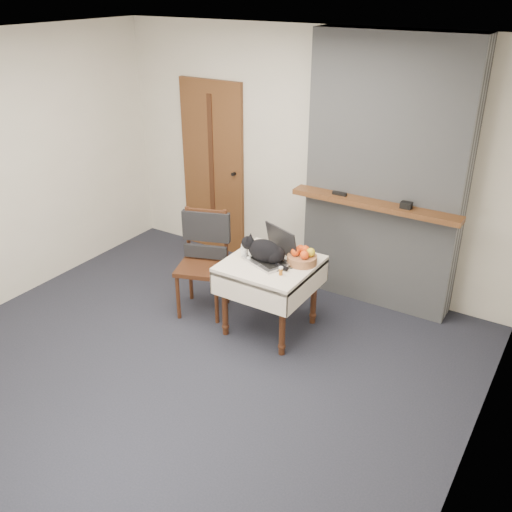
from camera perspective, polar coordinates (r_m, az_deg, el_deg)
The scene contains 12 objects.
ground at distance 5.06m, azimuth -6.03°, elevation -10.29°, with size 4.50×4.50×0.00m, color black.
room_shell at distance 4.62m, azimuth -3.52°, elevation 10.63°, with size 4.52×4.01×2.61m.
door at distance 6.68m, azimuth -4.32°, elevation 8.73°, with size 0.82×0.10×2.00m.
chimney at distance 5.55m, azimuth 12.79°, elevation 7.69°, with size 1.62×0.48×2.60m.
side_table at distance 5.15m, azimuth 1.45°, elevation -1.73°, with size 0.78×0.78×0.70m.
laptop at distance 5.10m, azimuth 1.70°, elevation 0.35°, with size 0.50×0.47×0.30m.
cat at distance 5.06m, azimuth 0.98°, elevation 0.47°, with size 0.50×0.23×0.24m.
cream_jar at distance 5.20m, azimuth -1.16°, elevation 0.45°, with size 0.07×0.07×0.08m, color white.
pill_bottle at distance 4.87m, azimuth 2.49°, elevation -1.49°, with size 0.04×0.04×0.08m.
fruit_basket at distance 5.07m, azimuth 4.67°, elevation -0.10°, with size 0.27×0.27×0.15m.
desk_clutter at distance 5.01m, azimuth 3.61°, elevation -1.10°, with size 0.14×0.02×0.01m, color black.
chair at distance 5.52m, azimuth -5.17°, elevation 0.89°, with size 0.58×0.57×1.01m.
Camera 1 is at (2.58, -3.16, 3.00)m, focal length 40.00 mm.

